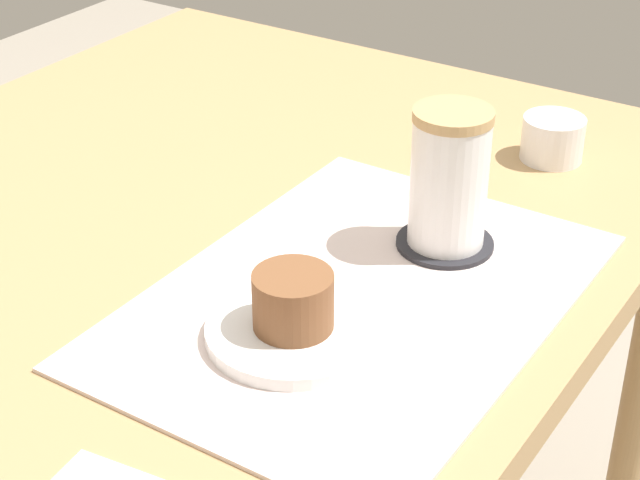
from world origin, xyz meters
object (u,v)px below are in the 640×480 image
object	(u,v)px
pastry_plate	(294,331)
pastry	(293,301)
coffee_mug	(450,177)
dining_table	(206,276)
sugar_bowl	(553,139)

from	to	relation	value
pastry_plate	pastry	xyz separation A→B (m)	(0.00, 0.00, 0.03)
pastry	coffee_mug	xyz separation A→B (m)	(0.21, -0.04, 0.04)
dining_table	pastry_plate	bearing A→B (deg)	-123.89
dining_table	sugar_bowl	bearing A→B (deg)	-40.20
dining_table	pastry	size ratio (longest dim) A/B	14.76
pastry_plate	coffee_mug	distance (m)	0.22
pastry_plate	pastry	size ratio (longest dim) A/B	2.19
pastry	coffee_mug	bearing A→B (deg)	-9.99
dining_table	pastry	bearing A→B (deg)	-123.89
dining_table	coffee_mug	bearing A→B (deg)	-75.40
coffee_mug	sugar_bowl	bearing A→B (deg)	-2.13
pastry_plate	sugar_bowl	xyz separation A→B (m)	(0.45, -0.05, 0.02)
sugar_bowl	pastry_plate	bearing A→B (deg)	174.20
pastry	sugar_bowl	xyz separation A→B (m)	(0.45, -0.05, -0.02)
dining_table	pastry	world-z (taller)	pastry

